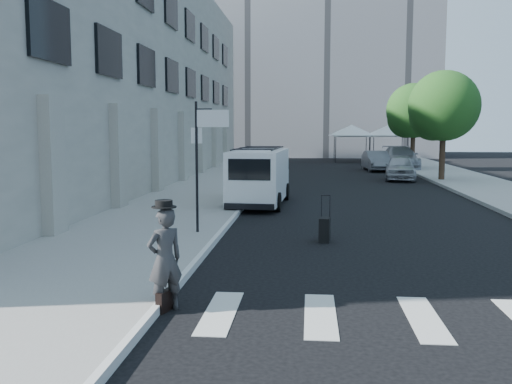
% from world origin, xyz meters
% --- Properties ---
extents(ground, '(120.00, 120.00, 0.00)m').
position_xyz_m(ground, '(0.00, 0.00, 0.00)').
color(ground, black).
rests_on(ground, ground).
extents(sidewalk_left, '(4.50, 48.00, 0.15)m').
position_xyz_m(sidewalk_left, '(-4.25, 16.00, 0.07)').
color(sidewalk_left, gray).
rests_on(sidewalk_left, ground).
extents(sidewalk_right, '(4.00, 56.00, 0.15)m').
position_xyz_m(sidewalk_right, '(9.00, 20.00, 0.07)').
color(sidewalk_right, gray).
rests_on(sidewalk_right, ground).
extents(building_left, '(10.00, 44.00, 12.00)m').
position_xyz_m(building_left, '(-11.50, 18.00, 6.00)').
color(building_left, gray).
rests_on(building_left, ground).
extents(building_far, '(22.00, 12.00, 25.00)m').
position_xyz_m(building_far, '(2.00, 50.00, 12.50)').
color(building_far, slate).
rests_on(building_far, ground).
extents(sign_pole, '(1.03, 0.07, 3.50)m').
position_xyz_m(sign_pole, '(-2.36, 3.20, 2.65)').
color(sign_pole, black).
rests_on(sign_pole, sidewalk_left).
extents(tree_near, '(3.80, 3.83, 6.03)m').
position_xyz_m(tree_near, '(7.50, 20.15, 3.97)').
color(tree_near, black).
rests_on(tree_near, ground).
extents(tree_far, '(3.80, 3.83, 6.03)m').
position_xyz_m(tree_far, '(7.50, 29.15, 3.97)').
color(tree_far, black).
rests_on(tree_far, ground).
extents(tent_left, '(4.00, 4.00, 3.20)m').
position_xyz_m(tent_left, '(4.00, 38.00, 2.71)').
color(tent_left, black).
rests_on(tent_left, ground).
extents(tent_right, '(4.00, 4.00, 3.20)m').
position_xyz_m(tent_right, '(7.20, 38.50, 2.71)').
color(tent_right, black).
rests_on(tent_right, ground).
extents(businessman, '(0.73, 0.72, 1.69)m').
position_xyz_m(businessman, '(-1.90, -3.00, 0.85)').
color(businessman, '#303133').
rests_on(businessman, ground).
extents(briefcase, '(0.24, 0.46, 0.34)m').
position_xyz_m(briefcase, '(-1.90, -3.00, 0.17)').
color(briefcase, black).
rests_on(briefcase, ground).
extents(suitcase, '(0.32, 0.47, 1.22)m').
position_xyz_m(suitcase, '(0.82, 2.91, 0.32)').
color(suitcase, black).
rests_on(suitcase, ground).
extents(cargo_van, '(2.18, 5.63, 2.11)m').
position_xyz_m(cargo_van, '(-1.49, 9.97, 1.10)').
color(cargo_van, white).
rests_on(cargo_van, ground).
extents(parked_car_a, '(2.20, 4.31, 1.40)m').
position_xyz_m(parked_car_a, '(5.56, 21.10, 0.70)').
color(parked_car_a, '#A8A9B0').
rests_on(parked_car_a, ground).
extents(parked_car_b, '(1.73, 4.25, 1.37)m').
position_xyz_m(parked_car_b, '(5.00, 27.92, 0.68)').
color(parked_car_b, slate).
rests_on(parked_car_b, ground).
extents(parked_car_c, '(2.49, 5.77, 1.65)m').
position_xyz_m(parked_car_c, '(6.80, 29.34, 0.83)').
color(parked_car_c, '#96979D').
rests_on(parked_car_c, ground).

